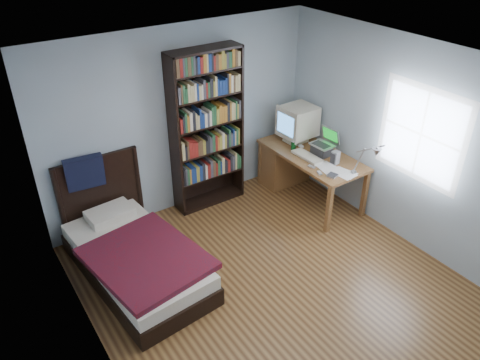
% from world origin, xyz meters
% --- Properties ---
extents(room, '(4.20, 4.24, 2.50)m').
position_xyz_m(room, '(0.03, -0.00, 1.25)').
color(room, '#4F2F17').
rests_on(room, ground).
extents(desk, '(0.75, 1.58, 0.73)m').
position_xyz_m(desk, '(1.50, 1.63, 0.42)').
color(desk, brown).
rests_on(desk, floor).
extents(crt_monitor, '(0.48, 0.45, 0.54)m').
position_xyz_m(crt_monitor, '(1.58, 1.62, 1.03)').
color(crt_monitor, beige).
rests_on(crt_monitor, desk).
extents(laptop, '(0.31, 0.32, 0.37)m').
position_xyz_m(laptop, '(1.61, 1.10, 0.84)').
color(laptop, '#2D2D30').
rests_on(laptop, desk).
extents(desk_lamp, '(0.22, 0.49, 0.58)m').
position_xyz_m(desk_lamp, '(1.47, 0.14, 1.19)').
color(desk_lamp, '#99999E').
rests_on(desk_lamp, desk).
extents(keyboard, '(0.20, 0.48, 0.05)m').
position_xyz_m(keyboard, '(1.38, 1.14, 0.75)').
color(keyboard, beige).
rests_on(keyboard, desk).
extents(speaker, '(0.10, 0.10, 0.18)m').
position_xyz_m(speaker, '(1.57, 0.81, 0.82)').
color(speaker, gray).
rests_on(speaker, desk).
extents(soda_can, '(0.07, 0.07, 0.12)m').
position_xyz_m(soda_can, '(1.37, 1.44, 0.79)').
color(soda_can, '#083E18').
rests_on(soda_can, desk).
extents(mouse, '(0.07, 0.12, 0.04)m').
position_xyz_m(mouse, '(1.50, 1.43, 0.75)').
color(mouse, silver).
rests_on(mouse, desk).
extents(phone_silver, '(0.07, 0.11, 0.02)m').
position_xyz_m(phone_silver, '(1.24, 0.90, 0.74)').
color(phone_silver, silver).
rests_on(phone_silver, desk).
extents(phone_grey, '(0.07, 0.10, 0.02)m').
position_xyz_m(phone_grey, '(1.22, 0.72, 0.74)').
color(phone_grey, gray).
rests_on(phone_grey, desk).
extents(external_drive, '(0.14, 0.14, 0.02)m').
position_xyz_m(external_drive, '(1.31, 0.58, 0.74)').
color(external_drive, gray).
rests_on(external_drive, desk).
extents(bookshelf, '(0.99, 0.30, 2.20)m').
position_xyz_m(bookshelf, '(0.28, 1.94, 1.11)').
color(bookshelf, black).
rests_on(bookshelf, floor).
extents(bed, '(1.25, 2.12, 1.16)m').
position_xyz_m(bed, '(-1.21, 1.13, 0.26)').
color(bed, black).
rests_on(bed, floor).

